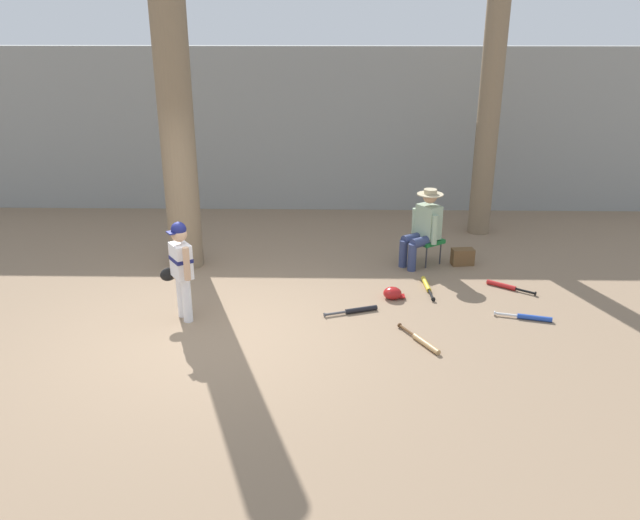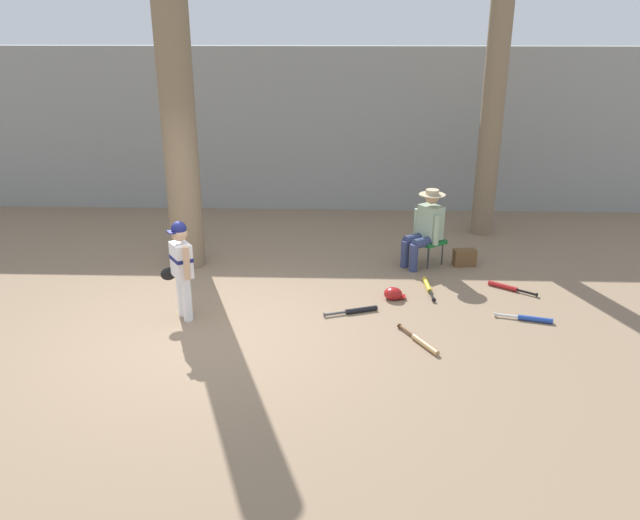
{
  "view_description": "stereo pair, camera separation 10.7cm",
  "coord_description": "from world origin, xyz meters",
  "px_view_note": "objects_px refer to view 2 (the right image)",
  "views": [
    {
      "loc": [
        1.49,
        -6.97,
        3.66
      ],
      "look_at": [
        1.33,
        0.63,
        0.75
      ],
      "focal_mm": 35.96,
      "sensor_mm": 36.0,
      "label": 1
    },
    {
      "loc": [
        1.6,
        -6.97,
        3.66
      ],
      "look_at": [
        1.33,
        0.63,
        0.75
      ],
      "focal_mm": 35.96,
      "sensor_mm": 36.0,
      "label": 2
    }
  ],
  "objects_px": {
    "bat_red_barrel": "(507,287)",
    "young_ballplayer": "(181,264)",
    "batting_helmet_red": "(393,294)",
    "folding_stool": "(429,242)",
    "tree_near_player": "(180,140)",
    "bat_yellow_trainer": "(428,286)",
    "bat_black_composite": "(357,310)",
    "bat_wood_tan": "(422,342)",
    "bat_blue_youth": "(531,319)",
    "tree_behind_spectator": "(492,114)",
    "seated_spectator": "(425,226)",
    "handbag_beside_stool": "(465,258)"
  },
  "relations": [
    {
      "from": "young_ballplayer",
      "to": "folding_stool",
      "type": "xyz_separation_m",
      "value": [
        3.38,
        2.04,
        -0.38
      ]
    },
    {
      "from": "young_ballplayer",
      "to": "bat_blue_youth",
      "type": "height_order",
      "value": "young_ballplayer"
    },
    {
      "from": "young_ballplayer",
      "to": "handbag_beside_stool",
      "type": "xyz_separation_m",
      "value": [
        3.94,
        1.99,
        -0.61
      ]
    },
    {
      "from": "tree_near_player",
      "to": "bat_yellow_trainer",
      "type": "relative_size",
      "value": 6.19
    },
    {
      "from": "young_ballplayer",
      "to": "handbag_beside_stool",
      "type": "relative_size",
      "value": 3.84
    },
    {
      "from": "young_ballplayer",
      "to": "bat_yellow_trainer",
      "type": "relative_size",
      "value": 1.71
    },
    {
      "from": "handbag_beside_stool",
      "to": "tree_near_player",
      "type": "bearing_deg",
      "value": -178.77
    },
    {
      "from": "bat_yellow_trainer",
      "to": "bat_red_barrel",
      "type": "distance_m",
      "value": 1.12
    },
    {
      "from": "bat_red_barrel",
      "to": "batting_helmet_red",
      "type": "xyz_separation_m",
      "value": [
        -1.65,
        -0.38,
        0.04
      ]
    },
    {
      "from": "young_ballplayer",
      "to": "tree_behind_spectator",
      "type": "bearing_deg",
      "value": 38.7
    },
    {
      "from": "tree_near_player",
      "to": "batting_helmet_red",
      "type": "height_order",
      "value": "tree_near_player"
    },
    {
      "from": "bat_black_composite",
      "to": "bat_yellow_trainer",
      "type": "bearing_deg",
      "value": 39.06
    },
    {
      "from": "bat_yellow_trainer",
      "to": "batting_helmet_red",
      "type": "distance_m",
      "value": 0.64
    },
    {
      "from": "tree_near_player",
      "to": "batting_helmet_red",
      "type": "xyz_separation_m",
      "value": [
        3.11,
        -1.21,
        -1.87
      ]
    },
    {
      "from": "tree_near_player",
      "to": "bat_blue_youth",
      "type": "xyz_separation_m",
      "value": [
        4.82,
        -1.85,
        -1.91
      ]
    },
    {
      "from": "bat_red_barrel",
      "to": "young_ballplayer",
      "type": "bearing_deg",
      "value": -166.34
    },
    {
      "from": "bat_red_barrel",
      "to": "batting_helmet_red",
      "type": "relative_size",
      "value": 2.06
    },
    {
      "from": "young_ballplayer",
      "to": "batting_helmet_red",
      "type": "height_order",
      "value": "young_ballplayer"
    },
    {
      "from": "tree_near_player",
      "to": "seated_spectator",
      "type": "xyz_separation_m",
      "value": [
        3.68,
        0.08,
        -1.31
      ]
    },
    {
      "from": "folding_stool",
      "to": "tree_behind_spectator",
      "type": "bearing_deg",
      "value": 54.15
    },
    {
      "from": "young_ballplayer",
      "to": "handbag_beside_stool",
      "type": "bearing_deg",
      "value": 26.8
    },
    {
      "from": "tree_behind_spectator",
      "to": "bat_yellow_trainer",
      "type": "distance_m",
      "value": 3.55
    },
    {
      "from": "young_ballplayer",
      "to": "folding_stool",
      "type": "distance_m",
      "value": 3.97
    },
    {
      "from": "seated_spectator",
      "to": "bat_black_composite",
      "type": "distance_m",
      "value": 2.15
    },
    {
      "from": "bat_yellow_trainer",
      "to": "batting_helmet_red",
      "type": "bearing_deg",
      "value": -144.85
    },
    {
      "from": "bat_black_composite",
      "to": "tree_near_player",
      "type": "bearing_deg",
      "value": 147.21
    },
    {
      "from": "seated_spectator",
      "to": "bat_wood_tan",
      "type": "bearing_deg",
      "value": -96.85
    },
    {
      "from": "young_ballplayer",
      "to": "folding_stool",
      "type": "height_order",
      "value": "young_ballplayer"
    },
    {
      "from": "bat_wood_tan",
      "to": "bat_blue_youth",
      "type": "distance_m",
      "value": 1.62
    },
    {
      "from": "young_ballplayer",
      "to": "bat_red_barrel",
      "type": "distance_m",
      "value": 4.57
    },
    {
      "from": "tree_near_player",
      "to": "bat_black_composite",
      "type": "distance_m",
      "value": 3.64
    },
    {
      "from": "folding_stool",
      "to": "bat_black_composite",
      "type": "relative_size",
      "value": 0.78
    },
    {
      "from": "young_ballplayer",
      "to": "bat_red_barrel",
      "type": "xyz_separation_m",
      "value": [
        4.38,
        1.07,
        -0.71
      ]
    },
    {
      "from": "seated_spectator",
      "to": "bat_red_barrel",
      "type": "xyz_separation_m",
      "value": [
        1.08,
        -0.92,
        -0.61
      ]
    },
    {
      "from": "young_ballplayer",
      "to": "bat_black_composite",
      "type": "xyz_separation_m",
      "value": [
        2.23,
        0.22,
        -0.71
      ]
    },
    {
      "from": "bat_wood_tan",
      "to": "bat_yellow_trainer",
      "type": "bearing_deg",
      "value": 80.79
    },
    {
      "from": "bat_yellow_trainer",
      "to": "bat_red_barrel",
      "type": "xyz_separation_m",
      "value": [
        1.12,
        0.01,
        -0.0
      ]
    },
    {
      "from": "batting_helmet_red",
      "to": "bat_yellow_trainer",
      "type": "bearing_deg",
      "value": 35.15
    },
    {
      "from": "bat_blue_youth",
      "to": "bat_wood_tan",
      "type": "bearing_deg",
      "value": -154.68
    },
    {
      "from": "bat_red_barrel",
      "to": "batting_helmet_red",
      "type": "bearing_deg",
      "value": -166.96
    },
    {
      "from": "folding_stool",
      "to": "bat_black_composite",
      "type": "distance_m",
      "value": 2.18
    },
    {
      "from": "bat_wood_tan",
      "to": "bat_red_barrel",
      "type": "xyz_separation_m",
      "value": [
        1.4,
        1.71,
        0.0
      ]
    },
    {
      "from": "folding_stool",
      "to": "bat_black_composite",
      "type": "height_order",
      "value": "folding_stool"
    },
    {
      "from": "bat_black_composite",
      "to": "bat_red_barrel",
      "type": "xyz_separation_m",
      "value": [
        2.15,
        0.85,
        0.0
      ]
    },
    {
      "from": "batting_helmet_red",
      "to": "folding_stool",
      "type": "bearing_deg",
      "value": 64.57
    },
    {
      "from": "tree_near_player",
      "to": "bat_yellow_trainer",
      "type": "height_order",
      "value": "tree_near_player"
    },
    {
      "from": "tree_behind_spectator",
      "to": "seated_spectator",
      "type": "relative_size",
      "value": 4.03
    },
    {
      "from": "folding_stool",
      "to": "handbag_beside_stool",
      "type": "bearing_deg",
      "value": -5.05
    },
    {
      "from": "tree_behind_spectator",
      "to": "bat_blue_youth",
      "type": "height_order",
      "value": "tree_behind_spectator"
    },
    {
      "from": "folding_stool",
      "to": "bat_wood_tan",
      "type": "distance_m",
      "value": 2.73
    }
  ]
}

